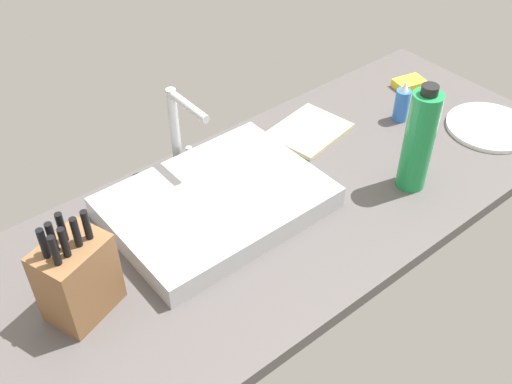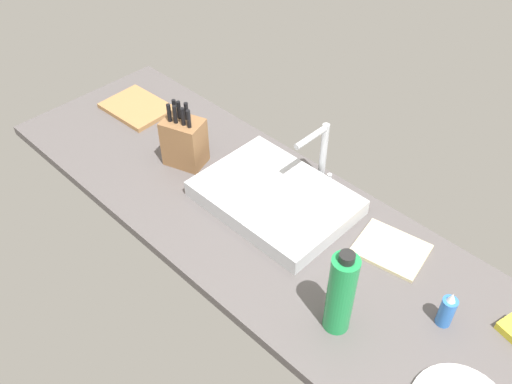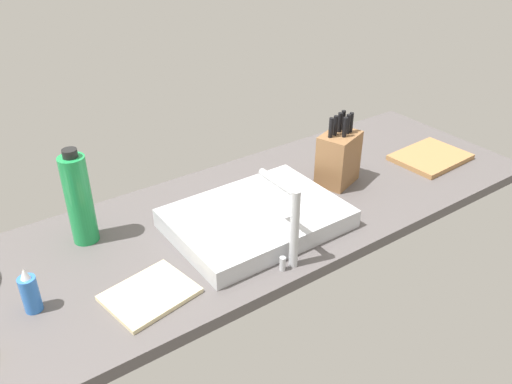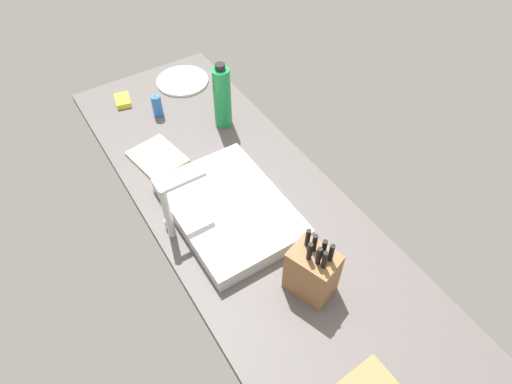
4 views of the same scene
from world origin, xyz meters
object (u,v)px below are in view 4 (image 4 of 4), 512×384
object	(u,v)px
dinner_plate	(183,81)
dish_sponge	(123,100)
faucet	(172,205)
water_bottle	(222,97)
dish_towel	(157,157)
knife_block	(312,271)
soap_bottle	(157,105)
sink_basin	(229,209)

from	to	relation	value
dinner_plate	dish_sponge	xyz separation A→B (cm)	(-0.07, 28.57, 0.60)
faucet	water_bottle	xyz separation A→B (cm)	(39.97, -40.36, -0.50)
water_bottle	dish_towel	world-z (taller)	water_bottle
faucet	dish_towel	xyz separation A→B (cm)	(35.66, -8.53, -13.15)
knife_block	soap_bottle	bearing A→B (deg)	-16.68
sink_basin	water_bottle	size ratio (longest dim) A/B	1.74
soap_bottle	water_bottle	bearing A→B (deg)	-134.23
soap_bottle	dish_towel	xyz separation A→B (cm)	(-24.16, 11.44, -4.58)
faucet	dish_sponge	world-z (taller)	faucet
faucet	dinner_plate	bearing A→B (deg)	-27.22
knife_block	soap_bottle	xyz separation A→B (cm)	(99.78, 4.39, -3.93)
dish_sponge	knife_block	bearing A→B (deg)	-173.05
sink_basin	dish_towel	distance (cm)	39.72
dish_towel	dish_sponge	bearing A→B (deg)	-2.51
knife_block	dish_sponge	distance (cm)	116.55
sink_basin	water_bottle	bearing A→B (deg)	-27.40
faucet	dish_towel	bearing A→B (deg)	-13.45
sink_basin	dinner_plate	xyz separation A→B (cm)	(78.34, -20.66, -2.16)
knife_block	dish_sponge	xyz separation A→B (cm)	(115.43, 14.08, -7.90)
knife_block	soap_bottle	world-z (taller)	knife_block
dish_sponge	sink_basin	bearing A→B (deg)	-174.23
dish_towel	dinner_plate	bearing A→B (deg)	-37.25
dinner_plate	sink_basin	bearing A→B (deg)	165.23
sink_basin	knife_block	bearing A→B (deg)	-170.58
faucet	dish_sponge	distance (cm)	77.19
sink_basin	knife_block	size ratio (longest dim) A/B	2.04
dish_sponge	dinner_plate	bearing A→B (deg)	-89.87
sink_basin	dinner_plate	bearing A→B (deg)	-14.77
water_bottle	dish_towel	bearing A→B (deg)	97.70
water_bottle	sink_basin	bearing A→B (deg)	152.60
dinner_plate	dish_towel	world-z (taller)	same
knife_block	faucet	bearing A→B (deg)	12.16
sink_basin	faucet	size ratio (longest dim) A/B	2.16
sink_basin	dish_sponge	distance (cm)	78.69
sink_basin	soap_bottle	size ratio (longest dim) A/B	4.00
soap_bottle	dish_sponge	size ratio (longest dim) A/B	1.35
soap_bottle	dinner_plate	world-z (taller)	soap_bottle
soap_bottle	water_bottle	size ratio (longest dim) A/B	0.43
soap_bottle	dish_sponge	distance (cm)	18.83
water_bottle	dish_sponge	distance (cm)	48.06
soap_bottle	dish_towel	world-z (taller)	soap_bottle
water_bottle	knife_block	bearing A→B (deg)	168.68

